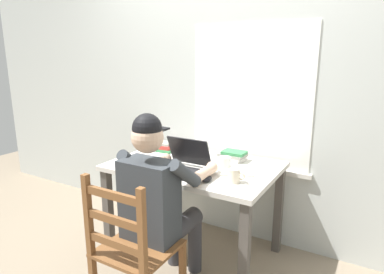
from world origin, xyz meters
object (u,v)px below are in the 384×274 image
at_px(book_stack_side, 233,156).
at_px(coffee_mug_white, 225,163).
at_px(desk, 194,177).
at_px(coffee_mug_spare, 235,176).
at_px(seated_person, 159,197).
at_px(computer_mouse, 207,179).
at_px(laptop, 182,163).
at_px(wooden_chair, 132,250).
at_px(coffee_mug_dark, 200,156).
at_px(book_stack_main, 163,146).

bearing_deg(book_stack_side, coffee_mug_white, -80.26).
bearing_deg(desk, coffee_mug_spare, -26.32).
distance_m(seated_person, computer_mouse, 0.32).
height_order(seated_person, laptop, seated_person).
xyz_separation_m(wooden_chair, computer_mouse, (0.22, 0.50, 0.32)).
distance_m(wooden_chair, coffee_mug_white, 0.88).
bearing_deg(coffee_mug_white, coffee_mug_dark, 165.51).
distance_m(desk, book_stack_main, 0.48).
height_order(coffee_mug_dark, book_stack_main, coffee_mug_dark).
xyz_separation_m(coffee_mug_spare, book_stack_side, (-0.20, 0.44, -0.01)).
xyz_separation_m(computer_mouse, book_stack_main, (-0.66, 0.45, 0.02)).
distance_m(laptop, computer_mouse, 0.27).
xyz_separation_m(coffee_mug_dark, book_stack_main, (-0.43, 0.11, -0.01)).
distance_m(seated_person, wooden_chair, 0.36).
xyz_separation_m(coffee_mug_white, book_stack_side, (-0.04, 0.23, -0.01)).
bearing_deg(coffee_mug_dark, book_stack_side, 40.61).
height_order(computer_mouse, coffee_mug_white, coffee_mug_white).
distance_m(coffee_mug_dark, coffee_mug_spare, 0.48).
bearing_deg(coffee_mug_spare, computer_mouse, -157.81).
distance_m(desk, seated_person, 0.49).
bearing_deg(wooden_chair, coffee_mug_spare, 55.48).
distance_m(desk, computer_mouse, 0.39).
relative_size(book_stack_main, book_stack_side, 0.99).
distance_m(desk, coffee_mug_white, 0.29).
bearing_deg(book_stack_side, computer_mouse, -85.97).
xyz_separation_m(desk, laptop, (-0.00, -0.17, 0.15)).
height_order(seated_person, book_stack_side, seated_person).
relative_size(desk, coffee_mug_dark, 10.33).
distance_m(wooden_chair, coffee_mug_spare, 0.77).
bearing_deg(book_stack_side, coffee_mug_dark, -139.39).
relative_size(desk, coffee_mug_spare, 11.03).
relative_size(wooden_chair, book_stack_side, 4.37).
relative_size(desk, book_stack_main, 5.83).
height_order(wooden_chair, coffee_mug_white, wooden_chair).
xyz_separation_m(coffee_mug_white, book_stack_main, (-0.67, 0.17, -0.01)).
height_order(seated_person, coffee_mug_spare, seated_person).
distance_m(desk, coffee_mug_dark, 0.16).
bearing_deg(coffee_mug_spare, coffee_mug_dark, 145.84).
xyz_separation_m(laptop, coffee_mug_dark, (0.02, 0.24, -0.01)).
distance_m(seated_person, coffee_mug_dark, 0.57).
bearing_deg(seated_person, coffee_mug_dark, 90.97).
distance_m(seated_person, book_stack_side, 0.75).
relative_size(coffee_mug_spare, book_stack_side, 0.52).
bearing_deg(book_stack_main, seated_person, -56.48).
height_order(laptop, book_stack_side, laptop).
relative_size(computer_mouse, book_stack_side, 0.47).
bearing_deg(seated_person, wooden_chair, -90.00).
xyz_separation_m(coffee_mug_dark, coffee_mug_spare, (0.40, -0.27, 0.00)).
bearing_deg(coffee_mug_dark, computer_mouse, -55.64).
relative_size(seated_person, coffee_mug_white, 10.04).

